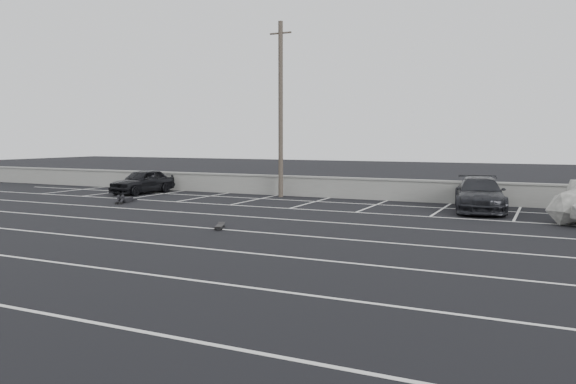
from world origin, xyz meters
The scene contains 9 objects.
ground centered at (0.00, 0.00, 0.00)m, with size 120.00×120.00×0.00m, color black.
seawall centered at (0.00, 14.00, 0.55)m, with size 50.00×0.45×1.06m.
stall_lines centered at (-0.08, 4.41, 0.00)m, with size 36.00×20.05×0.01m.
car_left centered at (-9.11, 11.58, 0.67)m, with size 1.58×3.92×1.33m, color black.
car_right centered at (8.50, 11.72, 0.70)m, with size 1.95×4.80×1.39m, color black.
utility_pole centered at (-1.46, 13.20, 4.50)m, with size 1.19×0.24×8.89m.
trash_bin centered at (7.92, 13.19, 0.43)m, with size 0.67×0.67×0.85m.
person centered at (-7.11, 8.00, 0.21)m, with size 1.49×2.24×0.42m, color black, non-canonical shape.
skateboard centered at (1.17, 3.14, 0.08)m, with size 0.58×0.91×0.11m.
Camera 1 is at (11.23, -12.72, 3.01)m, focal length 35.00 mm.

